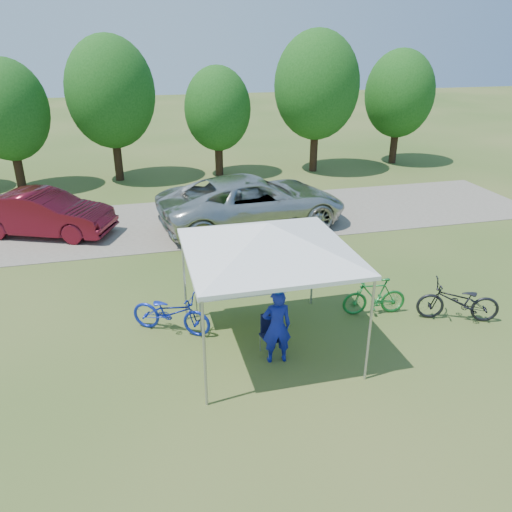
{
  "coord_description": "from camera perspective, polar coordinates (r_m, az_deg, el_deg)",
  "views": [
    {
      "loc": [
        -2.34,
        -8.46,
        5.92
      ],
      "look_at": [
        0.26,
        2.0,
        1.17
      ],
      "focal_mm": 35.0,
      "sensor_mm": 36.0,
      "label": 1
    }
  ],
  "objects": [
    {
      "name": "bike_blue",
      "position": [
        10.96,
        -9.69,
        -6.35
      ],
      "size": [
        1.88,
        1.45,
        0.95
      ],
      "primitive_type": "imported",
      "rotation": [
        0.0,
        0.0,
        1.05
      ],
      "color": "#1224A3",
      "rests_on": "ground"
    },
    {
      "name": "bike_dark",
      "position": [
        12.12,
        22.13,
        -4.83
      ],
      "size": [
        1.9,
        1.23,
        0.95
      ],
      "primitive_type": "imported",
      "rotation": [
        0.0,
        0.0,
        -1.94
      ],
      "color": "black",
      "rests_on": "ground"
    },
    {
      "name": "ground",
      "position": [
        10.58,
        1.28,
        -10.21
      ],
      "size": [
        100.0,
        100.0,
        0.0
      ],
      "primitive_type": "plane",
      "color": "#2D5119",
      "rests_on": "ground"
    },
    {
      "name": "sedan",
      "position": [
        17.38,
        -23.06,
        4.51
      ],
      "size": [
        4.6,
        3.04,
        1.43
      ],
      "primitive_type": "imported",
      "rotation": [
        0.0,
        0.0,
        1.19
      ],
      "color": "#550E19",
      "rests_on": "gravel_strip"
    },
    {
      "name": "treeline",
      "position": [
        22.72,
        -9.12,
        17.49
      ],
      "size": [
        24.89,
        4.28,
        6.3
      ],
      "color": "#382314",
      "rests_on": "ground"
    },
    {
      "name": "folding_chair",
      "position": [
        10.17,
        1.82,
        -8.44
      ],
      "size": [
        0.51,
        0.53,
        0.85
      ],
      "rotation": [
        0.0,
        0.0,
        0.2
      ],
      "color": "black",
      "rests_on": "ground"
    },
    {
      "name": "gravel_strip",
      "position": [
        17.64,
        -5.52,
        4.11
      ],
      "size": [
        24.0,
        5.0,
        0.02
      ],
      "primitive_type": "cube",
      "color": "gray",
      "rests_on": "ground"
    },
    {
      "name": "canopy",
      "position": [
        9.36,
        1.43,
        3.37
      ],
      "size": [
        4.53,
        4.53,
        3.0
      ],
      "color": "#A5A5AA",
      "rests_on": "ground"
    },
    {
      "name": "bike_green",
      "position": [
        11.81,
        13.37,
        -4.52
      ],
      "size": [
        1.53,
        0.61,
        0.89
      ],
      "primitive_type": "imported",
      "rotation": [
        0.0,
        0.0,
        -1.7
      ],
      "color": "#186F2C",
      "rests_on": "ground"
    },
    {
      "name": "cyclist",
      "position": [
        9.74,
        2.39,
        -8.04
      ],
      "size": [
        0.6,
        0.42,
        1.57
      ],
      "primitive_type": "imported",
      "rotation": [
        0.0,
        0.0,
        3.07
      ],
      "color": "#111B91",
      "rests_on": "ground"
    },
    {
      "name": "cooler",
      "position": [
        10.96,
        -4.09,
        -3.07
      ],
      "size": [
        0.47,
        0.32,
        0.34
      ],
      "color": "white",
      "rests_on": "folding_table"
    },
    {
      "name": "ice_cream_cup",
      "position": [
        11.14,
        0.32,
        -3.36
      ],
      "size": [
        0.08,
        0.08,
        0.06
      ],
      "primitive_type": "cylinder",
      "color": "gold",
      "rests_on": "folding_table"
    },
    {
      "name": "minivan",
      "position": [
        16.62,
        -0.32,
        6.17
      ],
      "size": [
        6.58,
        3.71,
        1.74
      ],
      "primitive_type": "imported",
      "rotation": [
        0.0,
        0.0,
        1.71
      ],
      "color": "beige",
      "rests_on": "gravel_strip"
    },
    {
      "name": "folding_table",
      "position": [
        11.13,
        -1.96,
        -3.83
      ],
      "size": [
        1.96,
        0.82,
        0.81
      ],
      "color": "white",
      "rests_on": "ground"
    }
  ]
}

